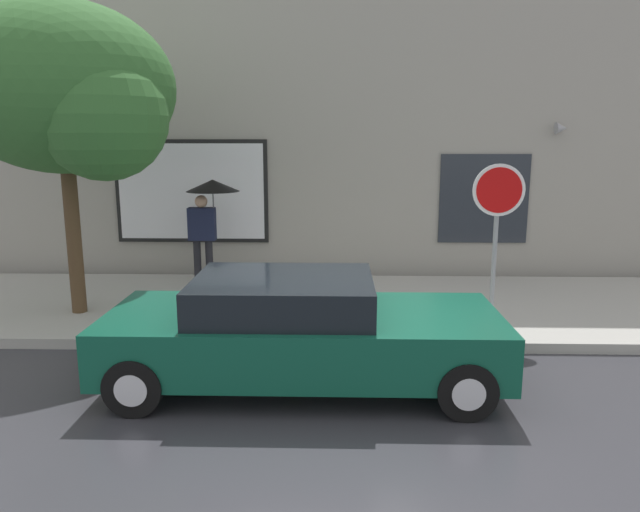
# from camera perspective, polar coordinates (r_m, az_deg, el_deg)

# --- Properties ---
(ground_plane) EXTENTS (60.00, 60.00, 0.00)m
(ground_plane) POSITION_cam_1_polar(r_m,az_deg,el_deg) (7.38, 1.41, -12.00)
(ground_plane) COLOR #333338
(sidewalk) EXTENTS (20.00, 4.00, 0.15)m
(sidewalk) POSITION_cam_1_polar(r_m,az_deg,el_deg) (10.18, 1.46, -4.88)
(sidewalk) COLOR #A3A099
(sidewalk) RESTS_ON ground
(building_facade) EXTENTS (20.00, 0.67, 7.00)m
(building_facade) POSITION_cam_1_polar(r_m,az_deg,el_deg) (12.28, 1.45, 13.97)
(building_facade) COLOR #9E998E
(building_facade) RESTS_ON ground
(parked_car) EXTENTS (4.63, 1.96, 1.32)m
(parked_car) POSITION_cam_1_polar(r_m,az_deg,el_deg) (7.07, -2.02, -7.25)
(parked_car) COLOR #0F4C38
(parked_car) RESTS_ON ground
(fire_hydrant) EXTENTS (0.30, 0.44, 0.76)m
(fire_hydrant) POSITION_cam_1_polar(r_m,az_deg,el_deg) (8.73, -2.76, -4.61)
(fire_hydrant) COLOR yellow
(fire_hydrant) RESTS_ON sidewalk
(pedestrian_with_umbrella) EXTENTS (1.00, 1.00, 2.01)m
(pedestrian_with_umbrella) POSITION_cam_1_polar(r_m,az_deg,el_deg) (11.26, -10.69, 5.15)
(pedestrian_with_umbrella) COLOR black
(pedestrian_with_umbrella) RESTS_ON sidewalk
(street_tree) EXTENTS (3.42, 2.91, 4.79)m
(street_tree) POSITION_cam_1_polar(r_m,az_deg,el_deg) (9.88, -23.06, 14.20)
(street_tree) COLOR #4C3823
(street_tree) RESTS_ON sidewalk
(stop_sign) EXTENTS (0.76, 0.10, 2.41)m
(stop_sign) POSITION_cam_1_polar(r_m,az_deg,el_deg) (9.00, 16.74, 4.04)
(stop_sign) COLOR gray
(stop_sign) RESTS_ON sidewalk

